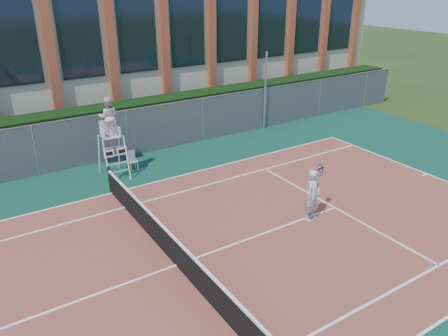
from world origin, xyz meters
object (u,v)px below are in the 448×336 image
umpire_chair (109,119)px  plastic_chair (132,159)px  steel_pole (265,91)px  tennis_player (313,195)px

umpire_chair → plastic_chair: umpire_chair is taller
steel_pole → plastic_chair: bearing=-170.3°
steel_pole → plastic_chair: (-8.27, -1.42, -1.59)m
umpire_chair → plastic_chair: bearing=14.9°
umpire_chair → tennis_player: (4.46, -7.17, -1.55)m
tennis_player → steel_pole: bearing=62.0°
steel_pole → plastic_chair: steel_pole is taller
plastic_chair → tennis_player: (3.57, -7.41, 0.45)m
plastic_chair → tennis_player: tennis_player is taller
umpire_chair → tennis_player: size_ratio=1.86×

